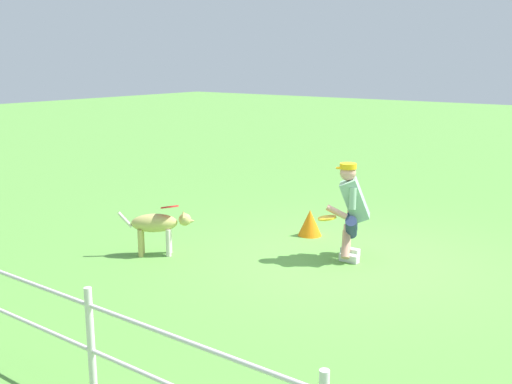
{
  "coord_description": "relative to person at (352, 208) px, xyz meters",
  "views": [
    {
      "loc": [
        -3.61,
        6.86,
        2.63
      ],
      "look_at": [
        1.1,
        0.57,
        0.9
      ],
      "focal_mm": 42.65,
      "sensor_mm": 36.0,
      "label": 1
    }
  ],
  "objects": [
    {
      "name": "ground_plane",
      "position": [
        -0.05,
        0.13,
        -0.7
      ],
      "size": [
        60.0,
        60.0,
        0.0
      ],
      "primitive_type": "plane",
      "color": "#5E9C42"
    },
    {
      "name": "dog",
      "position": [
        2.17,
        1.43,
        -0.28
      ],
      "size": [
        0.84,
        0.72,
        0.61
      ],
      "rotation": [
        0.0,
        0.0,
        3.84
      ],
      "color": "tan",
      "rests_on": "ground_plane"
    },
    {
      "name": "fence",
      "position": [
        -0.05,
        4.3,
        -0.15
      ],
      "size": [
        12.48,
        0.06,
        0.94
      ],
      "color": "white",
      "rests_on": "ground_plane"
    },
    {
      "name": "frisbee_flying",
      "position": [
        2.04,
        1.33,
        -0.02
      ],
      "size": [
        0.27,
        0.28,
        0.11
      ],
      "primitive_type": "cylinder",
      "rotation": [
        0.14,
        0.22,
        0.15
      ],
      "color": "red"
    },
    {
      "name": "training_cone",
      "position": [
        1.01,
        -0.6,
        -0.5
      ],
      "size": [
        0.36,
        0.36,
        0.4
      ],
      "primitive_type": "cone",
      "color": "orange",
      "rests_on": "ground_plane"
    },
    {
      "name": "person",
      "position": [
        0.0,
        0.0,
        0.0
      ],
      "size": [
        0.52,
        0.7,
        1.29
      ],
      "rotation": [
        0.0,
        0.0,
        0.45
      ],
      "color": "silver",
      "rests_on": "ground_plane"
    },
    {
      "name": "frisbee_held",
      "position": [
        0.17,
        0.35,
        -0.09
      ],
      "size": [
        0.3,
        0.3,
        0.07
      ],
      "primitive_type": "cylinder",
      "rotation": [
        -0.12,
        -0.09,
        4.45
      ],
      "color": "yellow",
      "rests_on": "person"
    }
  ]
}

